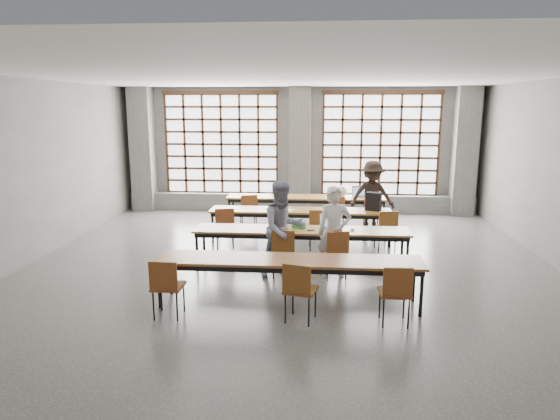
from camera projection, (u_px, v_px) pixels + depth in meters
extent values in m
plane|color=#474745|center=(288.00, 271.00, 9.20)|extent=(11.00, 11.00, 0.00)
plane|color=silver|center=(288.00, 75.00, 8.48)|extent=(11.00, 11.00, 0.00)
plane|color=#5A5A58|center=(300.00, 150.00, 14.21)|extent=(10.00, 0.00, 10.00)
plane|color=#5A5A58|center=(239.00, 287.00, 3.47)|extent=(10.00, 0.00, 10.00)
plane|color=#5A5A58|center=(19.00, 174.00, 9.22)|extent=(0.00, 11.00, 11.00)
cube|color=#51514E|center=(143.00, 150.00, 14.28)|extent=(0.60, 0.55, 3.50)
cube|color=#51514E|center=(300.00, 151.00, 13.93)|extent=(0.60, 0.55, 3.50)
cube|color=#51514E|center=(464.00, 152.00, 13.59)|extent=(0.60, 0.55, 3.50)
cube|color=white|center=(222.00, 144.00, 14.33)|extent=(3.20, 0.02, 2.80)
cube|color=black|center=(221.00, 144.00, 14.25)|extent=(3.20, 0.05, 2.80)
cube|color=black|center=(223.00, 194.00, 14.55)|extent=(3.32, 0.07, 0.10)
cube|color=black|center=(220.00, 92.00, 13.95)|extent=(3.32, 0.07, 0.10)
cube|color=white|center=(380.00, 145.00, 13.98)|extent=(3.20, 0.02, 2.80)
cube|color=black|center=(380.00, 145.00, 13.91)|extent=(3.20, 0.05, 2.80)
cube|color=black|center=(378.00, 196.00, 14.20)|extent=(3.32, 0.07, 0.10)
cube|color=black|center=(383.00, 92.00, 13.61)|extent=(3.32, 0.07, 0.10)
cube|color=#51514E|center=(299.00, 203.00, 14.32)|extent=(9.80, 0.35, 0.50)
cube|color=brown|center=(306.00, 197.00, 12.63)|extent=(4.00, 0.70, 0.04)
cube|color=black|center=(306.00, 200.00, 12.64)|extent=(3.90, 0.64, 0.08)
cylinder|color=black|center=(229.00, 212.00, 12.56)|extent=(0.05, 0.05, 0.69)
cylinder|color=black|center=(233.00, 208.00, 13.13)|extent=(0.05, 0.05, 0.69)
cylinder|color=black|center=(383.00, 215.00, 12.27)|extent=(0.05, 0.05, 0.69)
cylinder|color=black|center=(381.00, 210.00, 12.84)|extent=(0.05, 0.05, 0.69)
cube|color=brown|center=(300.00, 210.00, 11.04)|extent=(4.00, 0.70, 0.04)
cube|color=black|center=(300.00, 213.00, 11.05)|extent=(3.90, 0.64, 0.08)
cylinder|color=black|center=(213.00, 228.00, 10.97)|extent=(0.05, 0.05, 0.69)
cylinder|color=black|center=(218.00, 222.00, 11.54)|extent=(0.05, 0.05, 0.69)
cylinder|color=black|center=(389.00, 231.00, 10.68)|extent=(0.05, 0.05, 0.69)
cylinder|color=black|center=(386.00, 225.00, 11.25)|extent=(0.05, 0.05, 0.69)
cube|color=brown|center=(301.00, 230.00, 9.30)|extent=(4.00, 0.70, 0.04)
cube|color=black|center=(301.00, 233.00, 9.31)|extent=(3.90, 0.64, 0.08)
cylinder|color=black|center=(197.00, 251.00, 9.24)|extent=(0.05, 0.05, 0.69)
cylinder|color=black|center=(204.00, 243.00, 9.80)|extent=(0.05, 0.05, 0.69)
cylinder|color=black|center=(407.00, 256.00, 8.94)|extent=(0.05, 0.05, 0.69)
cylinder|color=black|center=(402.00, 247.00, 9.51)|extent=(0.05, 0.05, 0.69)
cube|color=brown|center=(289.00, 260.00, 7.49)|extent=(4.00, 0.70, 0.04)
cube|color=black|center=(289.00, 264.00, 7.51)|extent=(3.90, 0.64, 0.08)
cylinder|color=black|center=(159.00, 286.00, 7.43)|extent=(0.05, 0.05, 0.69)
cylinder|color=black|center=(171.00, 274.00, 8.00)|extent=(0.05, 0.05, 0.69)
cylinder|color=black|center=(421.00, 294.00, 7.14)|extent=(0.05, 0.05, 0.69)
cylinder|color=black|center=(414.00, 280.00, 7.70)|extent=(0.05, 0.05, 0.69)
cube|color=brown|center=(248.00, 211.00, 12.25)|extent=(0.52, 0.52, 0.04)
cube|color=brown|center=(249.00, 203.00, 12.01)|extent=(0.39, 0.14, 0.40)
cylinder|color=black|center=(248.00, 220.00, 12.30)|extent=(0.02, 0.02, 0.45)
cube|color=brown|center=(338.00, 212.00, 12.08)|extent=(0.52, 0.52, 0.04)
cube|color=brown|center=(336.00, 205.00, 11.85)|extent=(0.39, 0.14, 0.40)
cylinder|color=black|center=(338.00, 221.00, 12.13)|extent=(0.02, 0.02, 0.45)
cube|color=brown|center=(372.00, 213.00, 12.02)|extent=(0.42, 0.42, 0.04)
cube|color=brown|center=(373.00, 205.00, 11.78)|extent=(0.40, 0.03, 0.40)
cylinder|color=black|center=(371.00, 222.00, 12.07)|extent=(0.02, 0.02, 0.45)
cube|color=brown|center=(225.00, 226.00, 10.67)|extent=(0.50, 0.50, 0.04)
cube|color=brown|center=(225.00, 218.00, 10.43)|extent=(0.40, 0.11, 0.40)
cylinder|color=black|center=(225.00, 237.00, 10.72)|extent=(0.02, 0.02, 0.45)
cube|color=brown|center=(318.00, 228.00, 10.52)|extent=(0.44, 0.44, 0.04)
cube|color=brown|center=(319.00, 220.00, 10.28)|extent=(0.40, 0.05, 0.40)
cylinder|color=black|center=(318.00, 238.00, 10.57)|extent=(0.02, 0.02, 0.45)
cube|color=brown|center=(385.00, 229.00, 10.41)|extent=(0.48, 0.48, 0.04)
cube|color=brown|center=(389.00, 221.00, 10.17)|extent=(0.40, 0.09, 0.40)
cylinder|color=black|center=(385.00, 240.00, 10.46)|extent=(0.02, 0.02, 0.45)
cube|color=brown|center=(283.00, 252.00, 8.84)|extent=(0.45, 0.45, 0.04)
cube|color=brown|center=(283.00, 242.00, 8.59)|extent=(0.40, 0.06, 0.40)
cylinder|color=black|center=(283.00, 264.00, 8.88)|extent=(0.02, 0.02, 0.45)
cube|color=brown|center=(334.00, 253.00, 8.77)|extent=(0.52, 0.52, 0.04)
cube|color=brown|center=(338.00, 243.00, 8.53)|extent=(0.39, 0.15, 0.40)
cylinder|color=black|center=(334.00, 265.00, 8.82)|extent=(0.02, 0.02, 0.45)
cube|color=brown|center=(168.00, 286.00, 7.14)|extent=(0.43, 0.43, 0.04)
cube|color=brown|center=(163.00, 276.00, 6.90)|extent=(0.40, 0.04, 0.40)
cylinder|color=black|center=(169.00, 301.00, 7.19)|extent=(0.02, 0.02, 0.45)
cube|color=brown|center=(301.00, 290.00, 6.99)|extent=(0.51, 0.51, 0.04)
cube|color=brown|center=(297.00, 279.00, 6.76)|extent=(0.39, 0.13, 0.40)
cylinder|color=black|center=(301.00, 305.00, 7.04)|extent=(0.02, 0.02, 0.45)
cube|color=brown|center=(395.00, 293.00, 6.90)|extent=(0.43, 0.43, 0.04)
cube|color=brown|center=(398.00, 282.00, 6.65)|extent=(0.40, 0.04, 0.40)
cylinder|color=black|center=(394.00, 308.00, 6.94)|extent=(0.02, 0.02, 0.45)
imported|color=silver|center=(334.00, 232.00, 8.74)|extent=(0.64, 0.46, 1.63)
imported|color=#1A1F4E|center=(283.00, 229.00, 8.80)|extent=(1.04, 0.97, 1.72)
imported|color=black|center=(372.00, 196.00, 11.99)|extent=(1.20, 0.82, 1.70)
cube|color=silver|center=(331.00, 228.00, 9.30)|extent=(0.39, 0.31, 0.02)
cube|color=black|center=(331.00, 228.00, 9.29)|extent=(0.32, 0.22, 0.00)
cube|color=silver|center=(330.00, 221.00, 9.41)|extent=(0.37, 0.12, 0.26)
cube|color=#8AADEF|center=(330.00, 222.00, 9.40)|extent=(0.31, 0.09, 0.21)
cube|color=silver|center=(360.00, 196.00, 12.57)|extent=(0.38, 0.29, 0.02)
cube|color=black|center=(360.00, 196.00, 12.55)|extent=(0.31, 0.20, 0.00)
cube|color=silver|center=(359.00, 191.00, 12.68)|extent=(0.36, 0.10, 0.26)
cube|color=#93BEFF|center=(359.00, 192.00, 12.67)|extent=(0.31, 0.07, 0.21)
ellipsoid|color=white|center=(353.00, 229.00, 9.20)|extent=(0.11, 0.08, 0.04)
cube|color=#2A8232|center=(299.00, 226.00, 9.37)|extent=(0.27, 0.16, 0.09)
cube|color=black|center=(311.00, 230.00, 9.18)|extent=(0.14, 0.09, 0.01)
cube|color=white|center=(274.00, 209.00, 11.13)|extent=(0.35, 0.30, 0.00)
cube|color=white|center=(287.00, 210.00, 11.01)|extent=(0.35, 0.30, 0.00)
cube|color=black|center=(374.00, 201.00, 10.92)|extent=(0.37, 0.30, 0.40)
ellipsoid|color=white|center=(342.00, 191.00, 12.57)|extent=(0.32, 0.29, 0.29)
cube|color=#A31D14|center=(168.00, 283.00, 7.13)|extent=(0.22, 0.15, 0.06)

